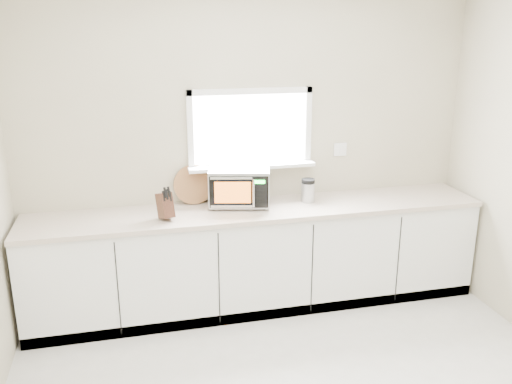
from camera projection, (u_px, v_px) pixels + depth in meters
name	position (u px, v px, depth m)	size (l,w,h in m)	color
back_wall	(250.00, 149.00, 4.78)	(4.00, 0.17, 2.70)	beige
cabinets	(258.00, 259.00, 4.77)	(3.92, 0.60, 0.88)	white
countertop	(258.00, 210.00, 4.63)	(3.92, 0.64, 0.04)	#C2B5A0
microwave	(239.00, 185.00, 4.66)	(0.58, 0.50, 0.33)	black
knife_block	(165.00, 205.00, 4.32)	(0.15, 0.21, 0.28)	#472919
cutting_board	(194.00, 184.00, 4.69)	(0.34, 0.34, 0.02)	#A0793E
coffee_grinder	(308.00, 190.00, 4.76)	(0.13, 0.13, 0.21)	#B5B8BD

